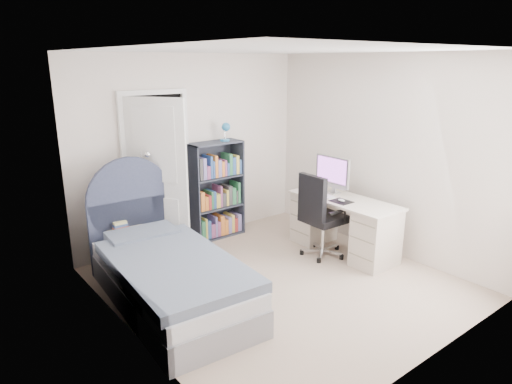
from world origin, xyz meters
TOP-DOWN VIEW (x-y plane):
  - room_shell at (0.00, 0.00)m, footprint 3.50×3.70m
  - door at (-0.66, 1.56)m, footprint 0.92×0.69m
  - bed at (-1.16, 0.42)m, footprint 1.18×2.26m
  - nightstand at (-1.21, 1.44)m, footprint 0.42×0.42m
  - floor_lamp at (-0.86, 1.47)m, footprint 0.20×0.20m
  - bookcase at (0.26, 1.64)m, footprint 0.75×0.32m
  - desk at (1.22, 0.16)m, footprint 0.59×1.47m
  - office_chair at (0.86, 0.24)m, footprint 0.55×0.56m

SIDE VIEW (x-z plane):
  - bed at x=-1.16m, z-range -0.37..0.98m
  - desk at x=1.22m, z-range -0.21..1.00m
  - nightstand at x=-1.21m, z-range 0.10..0.72m
  - floor_lamp at x=-0.86m, z-range -0.13..1.26m
  - office_chair at x=0.86m, z-range 0.05..1.13m
  - bookcase at x=0.26m, z-range -0.18..1.42m
  - door at x=-0.66m, z-range 0.00..2.06m
  - room_shell at x=0.00m, z-range -0.05..2.55m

